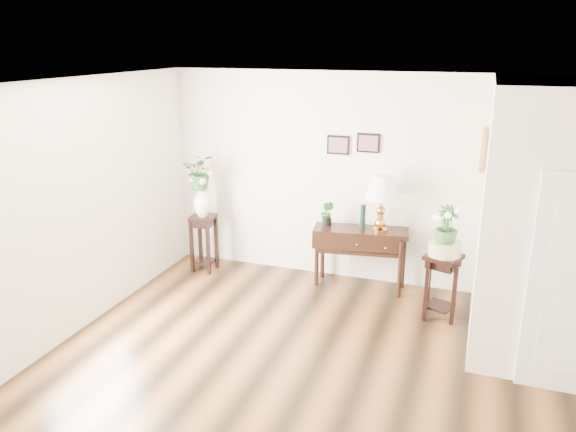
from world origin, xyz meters
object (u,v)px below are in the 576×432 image
at_px(plant_stand_b, 441,286).
at_px(table_lamp, 381,205).
at_px(plant_stand_a, 204,243).
at_px(console_table, 360,258).

bearing_deg(plant_stand_b, table_lamp, 148.03).
bearing_deg(plant_stand_a, console_table, 4.37).
relative_size(table_lamp, plant_stand_b, 0.94).
relative_size(table_lamp, plant_stand_a, 0.90).
height_order(table_lamp, plant_stand_b, table_lamp).
relative_size(console_table, plant_stand_a, 1.49).
height_order(console_table, plant_stand_b, console_table).
relative_size(plant_stand_a, plant_stand_b, 1.04).
xyz_separation_m(table_lamp, plant_stand_b, (0.84, -0.53, -0.77)).
xyz_separation_m(console_table, table_lamp, (0.25, 0.00, 0.76)).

